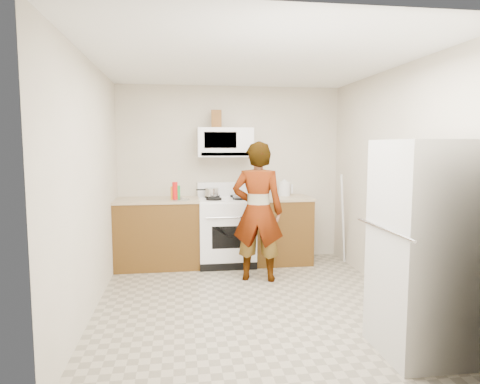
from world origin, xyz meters
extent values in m
plane|color=gray|center=(0.00, 0.00, 0.00)|extent=(3.60, 3.60, 0.00)
cube|color=beige|center=(0.00, 1.79, 1.25)|extent=(3.20, 0.02, 2.50)
cube|color=beige|center=(1.59, 0.00, 1.25)|extent=(0.02, 3.60, 2.50)
cube|color=#573314|center=(-1.04, 1.49, 0.45)|extent=(1.12, 0.62, 0.90)
cube|color=tan|center=(-1.04, 1.49, 0.92)|extent=(1.14, 0.64, 0.03)
cube|color=#573314|center=(0.68, 1.49, 0.45)|extent=(0.80, 0.62, 0.90)
cube|color=tan|center=(0.68, 1.49, 0.92)|extent=(0.82, 0.64, 0.03)
cube|color=white|center=(-0.10, 1.48, 0.45)|extent=(0.76, 0.65, 0.90)
cube|color=white|center=(-0.10, 1.48, 0.92)|extent=(0.76, 0.62, 0.03)
cube|color=white|center=(-0.10, 1.76, 1.03)|extent=(0.76, 0.08, 0.20)
cube|color=white|center=(-0.10, 1.61, 1.70)|extent=(0.76, 0.38, 0.40)
imported|color=tan|center=(0.21, 0.73, 0.85)|extent=(0.71, 0.56, 1.71)
cube|color=silver|center=(1.18, -1.32, 0.85)|extent=(0.70, 0.70, 1.70)
cylinder|color=silver|center=(0.76, 1.62, 1.03)|extent=(0.22, 0.22, 0.20)
cube|color=brown|center=(-0.22, 1.59, 2.02)|extent=(0.15, 0.15, 0.24)
cylinder|color=silver|center=(-0.29, 1.59, 1.01)|extent=(0.25, 0.25, 0.11)
cube|color=silver|center=(0.11, 1.36, 0.96)|extent=(0.26, 0.17, 0.05)
cylinder|color=red|center=(-0.80, 1.35, 1.05)|extent=(0.08, 0.08, 0.24)
cylinder|color=orange|center=(-0.83, 1.37, 1.02)|extent=(0.08, 0.08, 0.18)
cylinder|color=#167C31|center=(-0.76, 1.37, 1.03)|extent=(0.07, 0.07, 0.19)
cylinder|color=silver|center=(-0.72, 1.34, 0.94)|extent=(0.24, 0.24, 0.01)
cylinder|color=silver|center=(1.50, 1.23, 0.64)|extent=(0.19, 0.23, 1.26)
camera|label=1|loc=(-0.73, -4.35, 1.65)|focal=32.00mm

